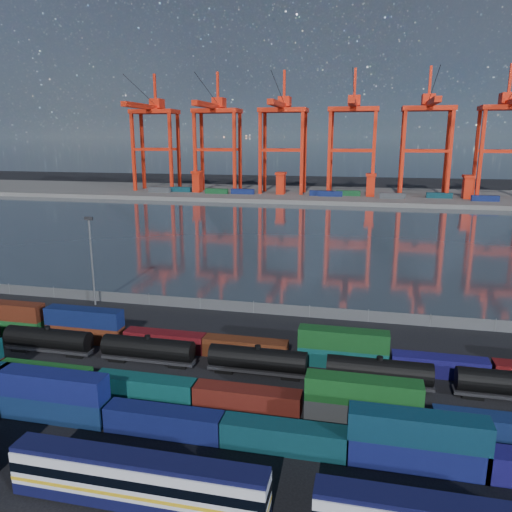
# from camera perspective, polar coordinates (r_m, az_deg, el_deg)

# --- Properties ---
(ground) EXTENTS (700.00, 700.00, 0.00)m
(ground) POSITION_cam_1_polar(r_m,az_deg,el_deg) (64.86, -6.00, -14.76)
(ground) COLOR black
(ground) RESTS_ON ground
(harbor_water) EXTENTS (700.00, 700.00, 0.00)m
(harbor_water) POSITION_cam_1_polar(r_m,az_deg,el_deg) (163.02, 5.78, 2.56)
(harbor_water) COLOR #2B353E
(harbor_water) RESTS_ON ground
(far_quay) EXTENTS (700.00, 70.00, 2.00)m
(far_quay) POSITION_cam_1_polar(r_m,az_deg,el_deg) (266.34, 8.56, 6.92)
(far_quay) COLOR #514F4C
(far_quay) RESTS_ON ground
(distant_mountains) EXTENTS (2470.00, 1100.00, 520.00)m
(distant_mountains) POSITION_cam_1_polar(r_m,az_deg,el_deg) (1665.45, 14.94, 19.55)
(distant_mountains) COLOR #1E2630
(distant_mountains) RESTS_ON ground
(passenger_train) EXTENTS (74.47, 2.77, 4.76)m
(passenger_train) POSITION_cam_1_polar(r_m,az_deg,el_deg) (47.05, -13.36, -23.77)
(passenger_train) COLOR silver
(passenger_train) RESTS_ON ground
(container_row_south) EXTENTS (128.08, 2.61, 5.56)m
(container_row_south) POSITION_cam_1_polar(r_m,az_deg,el_deg) (54.64, -7.22, -17.82)
(container_row_south) COLOR #3D3F42
(container_row_south) RESTS_ON ground
(container_row_mid) EXTENTS (142.42, 2.53, 5.38)m
(container_row_mid) POSITION_cam_1_polar(r_m,az_deg,el_deg) (63.19, -13.04, -14.06)
(container_row_mid) COLOR #414346
(container_row_mid) RESTS_ON ground
(container_row_north) EXTENTS (140.87, 2.47, 5.27)m
(container_row_north) POSITION_cam_1_polar(r_m,az_deg,el_deg) (74.20, -7.69, -9.18)
(container_row_north) COLOR #111155
(container_row_north) RESTS_ON ground
(tanker_string) EXTENTS (121.88, 2.87, 4.11)m
(tanker_string) POSITION_cam_1_polar(r_m,az_deg,el_deg) (65.80, 6.96, -12.35)
(tanker_string) COLOR black
(tanker_string) RESTS_ON ground
(waterfront_fence) EXTENTS (160.12, 0.12, 2.20)m
(waterfront_fence) POSITION_cam_1_polar(r_m,az_deg,el_deg) (89.20, -0.28, -5.92)
(waterfront_fence) COLOR #595B5E
(waterfront_fence) RESTS_ON ground
(yard_light_mast) EXTENTS (1.60, 0.40, 16.60)m
(yard_light_mast) POSITION_cam_1_polar(r_m,az_deg,el_deg) (96.12, -18.28, -0.04)
(yard_light_mast) COLOR slate
(yard_light_mast) RESTS_ON ground
(gantry_cranes) EXTENTS (199.34, 46.74, 63.29)m
(gantry_cranes) POSITION_cam_1_polar(r_m,az_deg,el_deg) (258.81, 7.03, 15.16)
(gantry_cranes) COLOR red
(gantry_cranes) RESTS_ON ground
(quay_containers) EXTENTS (172.58, 10.99, 2.60)m
(quay_containers) POSITION_cam_1_polar(r_m,az_deg,el_deg) (252.73, 5.82, 7.18)
(quay_containers) COLOR navy
(quay_containers) RESTS_ON far_quay
(straddle_carriers) EXTENTS (140.00, 7.00, 11.10)m
(straddle_carriers) POSITION_cam_1_polar(r_m,az_deg,el_deg) (255.93, 7.88, 8.21)
(straddle_carriers) COLOR red
(straddle_carriers) RESTS_ON far_quay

